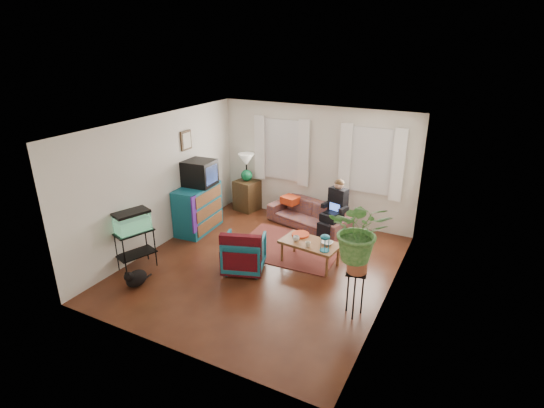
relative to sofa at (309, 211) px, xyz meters
The scene contains 31 objects.
floor 2.08m from the sofa, 91.91° to the right, with size 4.50×5.00×0.01m, color #4F2B14.
ceiling 3.03m from the sofa, 91.91° to the right, with size 4.50×5.00×0.01m, color white.
wall_back 1.04m from the sofa, 98.62° to the left, with size 4.50×0.01×2.60m, color silver.
wall_front 4.65m from the sofa, 90.86° to the right, with size 4.50×0.01×2.60m, color silver.
wall_left 3.23m from the sofa, 138.51° to the right, with size 0.01×5.00×2.60m, color silver.
wall_right 3.14m from the sofa, 43.22° to the right, with size 0.01×5.00×2.60m, color silver.
window_left 1.53m from the sofa, 153.65° to the left, with size 1.08×0.04×1.38m, color white.
window_right 1.73m from the sofa, 19.99° to the left, with size 1.08×0.04×1.38m, color white.
curtains_left 1.51m from the sofa, 158.04° to the left, with size 1.36×0.06×1.50m, color white.
curtains_right 1.71m from the sofa, 16.50° to the left, with size 1.36×0.06×1.50m, color white.
picture_frame 3.03m from the sofa, 152.27° to the right, with size 0.04×0.32×0.40m, color #3D2616.
area_rug 1.18m from the sofa, 87.62° to the right, with size 2.00×1.60×0.01m, color brown.
sofa is the anchor object (origin of this frame).
seated_person 0.70m from the sofa, 15.03° to the right, with size 0.47×0.58×1.12m, color black, non-canonical shape.
side_table 1.73m from the sofa, behind, with size 0.50×0.50×0.74m, color #3D2916.
table_lamp 1.86m from the sofa, behind, with size 0.38×0.38×0.67m, color white, non-canonical shape.
dresser 2.42m from the sofa, 148.32° to the right, with size 0.56×1.12×1.01m, color navy.
crt_tv 2.52m from the sofa, 150.49° to the right, with size 0.62×0.56×0.54m, color black.
aquarium_stand 3.74m from the sofa, 123.52° to the right, with size 0.37×0.66×0.74m, color black.
aquarium 3.79m from the sofa, 123.52° to the right, with size 0.33×0.60×0.39m, color #7FD899.
black_cat 3.95m from the sofa, 114.58° to the right, with size 0.27×0.42×0.36m, color black.
armchair 2.29m from the sofa, 97.71° to the right, with size 0.70×0.66×0.72m, color #11626B.
serape_throw 2.55m from the sofa, 94.89° to the right, with size 0.73×0.17×0.60m, color #9E0A0A.
coffee_table 1.68m from the sofa, 66.77° to the right, with size 1.07×0.58×0.44m, color brown.
cup_a 1.66m from the sofa, 75.74° to the right, with size 0.12×0.12×0.10m, color white.
cup_b 1.86m from the sofa, 68.18° to the right, with size 0.10×0.10×0.09m, color beige.
bowl 1.77m from the sofa, 56.95° to the right, with size 0.21×0.21×0.05m, color white.
snack_tray 1.42m from the sofa, 74.04° to the right, with size 0.33×0.33×0.04m, color #B21414.
birdcage 2.02m from the sofa, 59.70° to the right, with size 0.17×0.17×0.31m, color #115B6B, non-canonical shape.
plant_stand 3.26m from the sofa, 55.35° to the right, with size 0.32×0.32×0.75m, color black.
potted_plant 3.38m from the sofa, 55.35° to the right, with size 0.85×0.74×0.95m, color #599947.
Camera 1 is at (3.29, -5.98, 3.94)m, focal length 28.00 mm.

